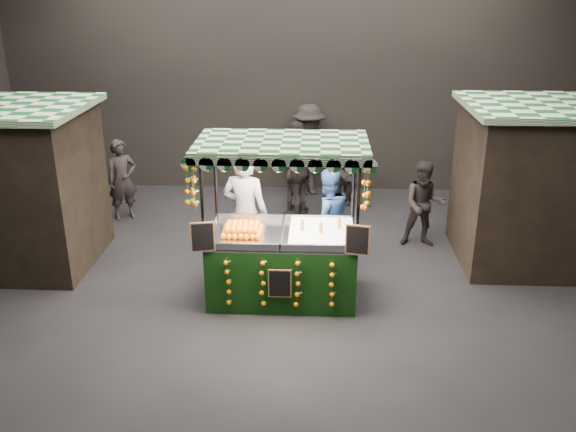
{
  "coord_description": "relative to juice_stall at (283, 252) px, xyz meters",
  "views": [
    {
      "loc": [
        0.63,
        -8.07,
        4.43
      ],
      "look_at": [
        0.21,
        0.42,
        1.1
      ],
      "focal_mm": 38.58,
      "sensor_mm": 36.0,
      "label": 1
    }
  ],
  "objects": [
    {
      "name": "shopper_0",
      "position": [
        -3.25,
        3.04,
        0.05
      ],
      "size": [
        0.68,
        0.63,
        1.56
      ],
      "rotation": [
        0.0,
        0.0,
        0.59
      ],
      "color": "#2D2624",
      "rests_on": "ground"
    },
    {
      "name": "market_hall",
      "position": [
        -0.16,
        0.04,
        2.65
      ],
      "size": [
        12.1,
        10.1,
        5.05
      ],
      "color": "black",
      "rests_on": "ground"
    },
    {
      "name": "neighbour_stall_left",
      "position": [
        -4.56,
        1.04,
        0.58
      ],
      "size": [
        3.0,
        2.2,
        2.6
      ],
      "color": "black",
      "rests_on": "ground"
    },
    {
      "name": "shopper_1",
      "position": [
        2.31,
        2.01,
        0.03
      ],
      "size": [
        0.77,
        0.62,
        1.51
      ],
      "rotation": [
        0.0,
        0.0,
        -0.06
      ],
      "color": "black",
      "rests_on": "ground"
    },
    {
      "name": "vendor_blue",
      "position": [
        0.64,
        1.05,
        0.1
      ],
      "size": [
        0.98,
        0.89,
        1.66
      ],
      "rotation": [
        0.0,
        0.0,
        3.53
      ],
      "color": "navy",
      "rests_on": "ground"
    },
    {
      "name": "shopper_6",
      "position": [
        1.1,
        4.05,
        0.05
      ],
      "size": [
        0.43,
        0.6,
        1.56
      ],
      "rotation": [
        0.0,
        0.0,
        -1.67
      ],
      "color": "#2A2422",
      "rests_on": "ground"
    },
    {
      "name": "shopper_4",
      "position": [
        -4.56,
        3.86,
        0.23
      ],
      "size": [
        1.08,
        0.88,
        1.91
      ],
      "rotation": [
        0.0,
        0.0,
        3.48
      ],
      "color": "#2A2522",
      "rests_on": "ground"
    },
    {
      "name": "juice_stall",
      "position": [
        0.0,
        0.0,
        0.0
      ],
      "size": [
        2.43,
        1.43,
        2.35
      ],
      "color": "black",
      "rests_on": "ground"
    },
    {
      "name": "vendor_grey",
      "position": [
        -0.62,
        0.79,
        0.27
      ],
      "size": [
        0.82,
        0.64,
        1.99
      ],
      "rotation": [
        0.0,
        0.0,
        2.9
      ],
      "color": "gray",
      "rests_on": "ground"
    },
    {
      "name": "shopper_5",
      "position": [
        0.82,
        3.5,
        0.05
      ],
      "size": [
        0.92,
        1.51,
        1.55
      ],
      "rotation": [
        0.0,
        0.0,
        1.92
      ],
      "color": "black",
      "rests_on": "ground"
    },
    {
      "name": "shopper_3",
      "position": [
        0.27,
        4.63,
        0.24
      ],
      "size": [
        1.44,
        1.18,
        1.95
      ],
      "rotation": [
        0.0,
        0.0,
        0.43
      ],
      "color": "black",
      "rests_on": "ground"
    },
    {
      "name": "shopper_2",
      "position": [
        0.1,
        3.43,
        0.19
      ],
      "size": [
        1.15,
        0.67,
        1.84
      ],
      "rotation": [
        0.0,
        0.0,
        2.93
      ],
      "color": "black",
      "rests_on": "ground"
    },
    {
      "name": "shopper_7",
      "position": [
        0.09,
        3.32,
        0.22
      ],
      "size": [
        0.77,
        1.2,
        1.89
      ],
      "rotation": [
        0.0,
        0.0,
        -1.87
      ],
      "color": "black",
      "rests_on": "ground"
    },
    {
      "name": "neighbour_stall_right",
      "position": [
        4.24,
        1.54,
        0.58
      ],
      "size": [
        3.0,
        2.2,
        2.6
      ],
      "color": "black",
      "rests_on": "ground"
    },
    {
      "name": "ground",
      "position": [
        -0.16,
        0.04,
        -0.73
      ],
      "size": [
        12.0,
        12.0,
        0.0
      ],
      "primitive_type": "plane",
      "color": "black",
      "rests_on": "ground"
    }
  ]
}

